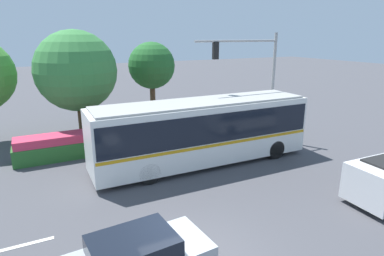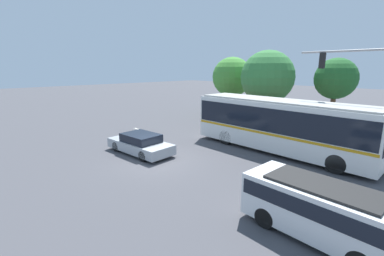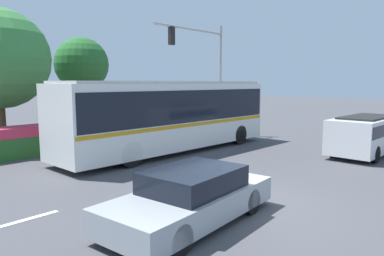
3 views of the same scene
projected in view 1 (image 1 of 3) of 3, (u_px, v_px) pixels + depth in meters
name	position (u px, v px, depth m)	size (l,w,h in m)	color
city_bus	(203.00, 128.00, 16.40)	(11.37, 2.75, 3.28)	silver
traffic_light_pole	(256.00, 72.00, 18.94)	(5.45, 0.24, 6.56)	gray
flowering_hedge	(116.00, 139.00, 18.70)	(10.72, 1.33, 1.32)	#286028
street_tree_centre	(76.00, 71.00, 19.29)	(4.80, 4.80, 6.76)	brown
street_tree_right	(152.00, 66.00, 22.82)	(3.27, 3.27, 5.99)	brown
lane_stripe_near	(13.00, 248.00, 10.14)	(2.40, 0.16, 0.01)	silver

